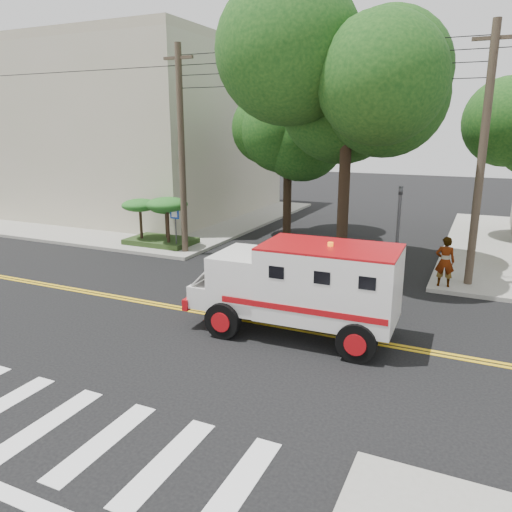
% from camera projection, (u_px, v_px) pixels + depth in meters
% --- Properties ---
extents(ground, '(100.00, 100.00, 0.00)m').
position_uv_depth(ground, '(235.00, 318.00, 15.18)').
color(ground, black).
rests_on(ground, ground).
extents(sidewalk_nw, '(17.00, 17.00, 0.15)m').
position_uv_depth(sidewalk_nw, '(145.00, 214.00, 32.50)').
color(sidewalk_nw, gray).
rests_on(sidewalk_nw, ground).
extents(building_left, '(16.00, 14.00, 10.00)m').
position_uv_depth(building_left, '(130.00, 134.00, 33.35)').
color(building_left, '#AFAC90').
rests_on(building_left, sidewalk_nw).
extents(utility_pole_left, '(0.28, 0.28, 9.00)m').
position_uv_depth(utility_pole_left, '(182.00, 154.00, 21.59)').
color(utility_pole_left, '#382D23').
rests_on(utility_pole_left, ground).
extents(utility_pole_right, '(0.28, 0.28, 9.00)m').
position_uv_depth(utility_pole_right, '(481.00, 161.00, 16.93)').
color(utility_pole_right, '#382D23').
rests_on(utility_pole_right, ground).
extents(tree_main, '(6.08, 5.70, 9.85)m').
position_uv_depth(tree_main, '(358.00, 82.00, 18.03)').
color(tree_main, black).
rests_on(tree_main, ground).
extents(tree_left, '(4.48, 4.20, 7.70)m').
position_uv_depth(tree_left, '(293.00, 125.00, 25.17)').
color(tree_left, black).
rests_on(tree_left, ground).
extents(traffic_signal, '(0.15, 0.18, 3.60)m').
position_uv_depth(traffic_signal, '(398.00, 224.00, 17.99)').
color(traffic_signal, '#3F3F42').
rests_on(traffic_signal, ground).
extents(accessibility_sign, '(0.45, 0.10, 2.02)m').
position_uv_depth(accessibility_sign, '(175.00, 223.00, 22.77)').
color(accessibility_sign, '#3F3F42').
rests_on(accessibility_sign, ground).
extents(palm_planter, '(3.52, 2.63, 2.36)m').
position_uv_depth(palm_planter, '(158.00, 214.00, 23.60)').
color(palm_planter, '#1E3314').
rests_on(palm_planter, sidewalk_nw).
extents(armored_truck, '(5.83, 2.48, 2.63)m').
position_uv_depth(armored_truck, '(302.00, 284.00, 13.59)').
color(armored_truck, silver).
rests_on(armored_truck, ground).
extents(pedestrian_a, '(0.70, 0.50, 1.80)m').
position_uv_depth(pedestrian_a, '(445.00, 262.00, 17.51)').
color(pedestrian_a, gray).
rests_on(pedestrian_a, sidewalk_ne).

